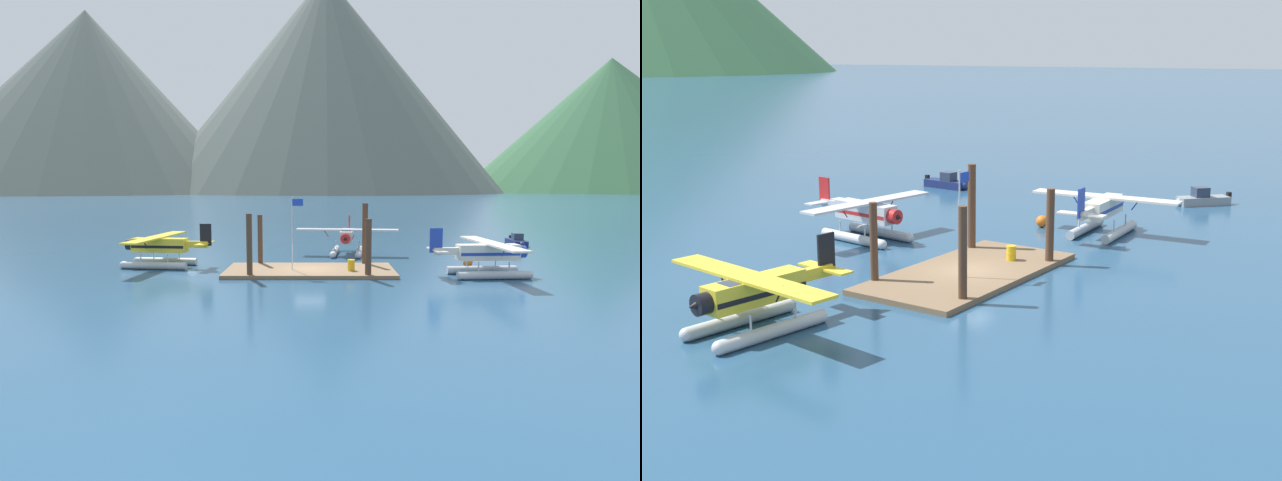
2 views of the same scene
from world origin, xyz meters
The scene contains 16 objects.
ground_plane centered at (0.00, 0.00, 0.00)m, with size 1200.00×1200.00×0.00m, color navy.
dock_platform centered at (0.00, 0.00, 0.15)m, with size 13.73×6.59×0.30m, color brown.
piling_near_left centered at (-4.60, -2.70, 2.50)m, with size 0.44×0.44×5.00m, color #4C3323.
piling_near_right centered at (4.51, -2.76, 2.30)m, with size 0.49×0.49×4.60m, color #4C3323.
piling_far_left centered at (-4.46, 3.13, 2.28)m, with size 0.43×0.43×4.56m, color #4C3323.
piling_far_right centered at (4.75, 2.89, 2.79)m, with size 0.50×0.50×5.58m, color #4C3323.
flagpole centered at (-1.32, -0.38, 3.99)m, with size 0.95×0.10×5.91m.
fuel_drum centered at (3.32, -0.85, 0.74)m, with size 0.62×0.62×0.88m.
mooring_buoy centered at (13.77, 2.74, 0.42)m, with size 0.85×0.85×0.85m, color orange.
mountain_ridge_west_peak centered at (-203.37, 414.90, 79.14)m, with size 290.41×290.41×158.28m.
mountain_ridge_centre_peak centered at (281.83, 459.22, 64.41)m, with size 281.49×281.49×128.82m.
mountain_ridge_east_peak centered at (5.90, 453.09, 101.48)m, with size 329.36×329.36×202.96m.
seaplane_silver_bow_right centered at (3.61, 10.58, 1.58)m, with size 10.49×7.95×3.84m.
seaplane_cream_stbd_aft centered at (13.98, -1.90, 1.58)m, with size 7.97×10.47×3.84m.
seaplane_yellow_port_fwd centered at (-13.21, 2.72, 1.58)m, with size 7.95×10.49×3.84m.
boat_navy_open_east centered at (24.13, 18.31, 0.49)m, with size 1.80×4.89×1.50m.
Camera 1 is at (0.81, -40.93, 7.16)m, focal length 28.29 mm.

